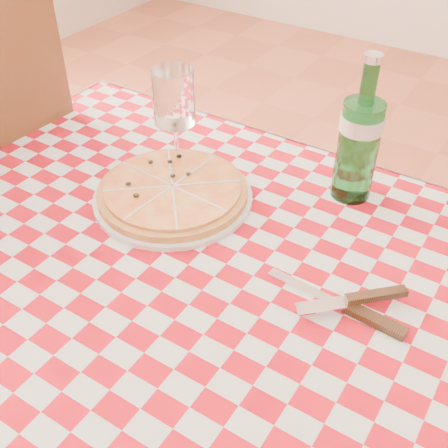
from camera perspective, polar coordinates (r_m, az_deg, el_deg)
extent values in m
cube|color=brown|center=(0.93, -0.96, -6.61)|extent=(1.20, 0.80, 0.04)
cylinder|color=brown|center=(1.63, -10.12, -1.10)|extent=(0.06, 0.06, 0.71)
cube|color=#A00915|center=(0.91, -0.98, -5.56)|extent=(1.30, 0.90, 0.01)
cylinder|color=brown|center=(1.71, -13.77, -4.49)|extent=(0.04, 0.04, 0.49)
cylinder|color=brown|center=(1.99, -21.72, 0.50)|extent=(0.04, 0.04, 0.49)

